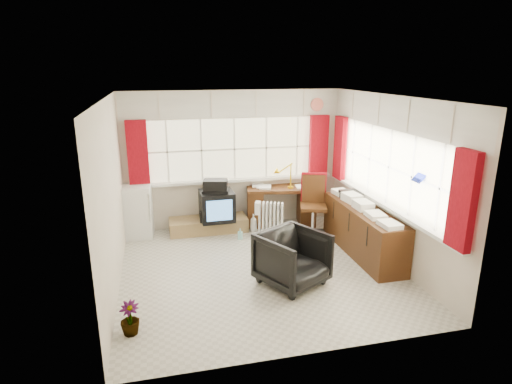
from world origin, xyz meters
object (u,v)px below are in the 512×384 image
Objects in this scene: tv_bench at (208,225)px; crt_tv at (217,206)px; radiator at (271,224)px; desk_lamp at (291,171)px; credenza at (363,230)px; office_chair at (293,259)px; task_chair at (313,202)px; desk at (281,203)px; mini_fridge at (136,211)px.

tv_bench is 2.35× the size of crt_tv.
desk_lamp is at bearing 45.65° from radiator.
tv_bench is at bearing 146.29° from credenza.
desk_lamp is at bearing 44.24° from office_chair.
task_chair is (0.28, -0.47, -0.48)m from desk_lamp.
desk is 2.64m from mini_fridge.
desk_lamp reaches higher than tv_bench.
office_chair is 3.14m from mini_fridge.
task_chair reaches higher than office_chair.
task_chair reaches higher than tv_bench.
credenza is (1.41, 0.71, 0.02)m from office_chair.
credenza is 2.75m from tv_bench.
tv_bench is 1.51× the size of mini_fridge.
crt_tv reaches higher than desk.
desk is at bearing 118.97° from credenza.
task_chair is 1.71m from crt_tv.
mini_fridge is at bearing 169.11° from task_chair.
desk_lamp is 0.57× the size of office_chair.
radiator reaches higher than tv_bench.
desk_lamp reaches higher than task_chair.
desk_lamp is at bearing 116.57° from credenza.
credenza is at bearing -63.43° from desk_lamp.
office_chair is at bearing -70.95° from crt_tv.
desk is at bearing 9.35° from crt_tv.
radiator is 0.70× the size of mini_fridge.
mini_fridge is (-2.12, 2.31, 0.09)m from office_chair.
mini_fridge reaches higher than tv_bench.
mini_fridge is at bearing 171.65° from crt_tv.
tv_bench is 1.30m from mini_fridge.
desk_lamp reaches higher than radiator.
mini_fridge reaches higher than credenza.
radiator is at bearing -134.35° from desk_lamp.
tv_bench is at bearing 164.31° from task_chair.
desk is 0.75m from task_chair.
desk_lamp is 2.39m from office_chair.
credenza is 2.55m from crt_tv.
task_chair is 1.33× the size of office_chair.
radiator is 1.58m from credenza.
office_chair reaches higher than tv_bench.
task_chair is 0.55× the size of credenza.
task_chair reaches higher than desk.
crt_tv reaches higher than office_chair.
desk is 2.37m from office_chair.
office_chair is 1.38× the size of crt_tv.
tv_bench is at bearing 178.49° from desk_lamp.
mini_fridge reaches higher than radiator.
desk is 1.83m from credenza.
tv_bench is at bearing 150.70° from radiator.
credenza reaches higher than desk.
crt_tv is at bearing 152.90° from radiator.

